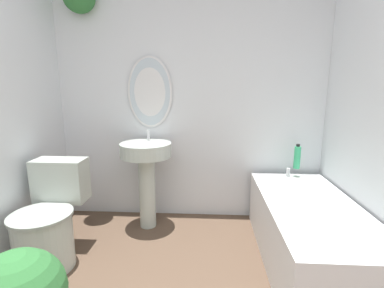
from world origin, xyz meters
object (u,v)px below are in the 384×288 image
toilet (49,222)px  shampoo_bottle (297,157)px  pedestal_sink (146,166)px  bathtub (309,232)px

toilet → shampoo_bottle: 2.18m
pedestal_sink → shampoo_bottle: pedestal_sink is taller
toilet → shampoo_bottle: shampoo_bottle is taller
toilet → bathtub: 1.96m
pedestal_sink → bathtub: pedestal_sink is taller
shampoo_bottle → toilet: bearing=-160.5°
toilet → pedestal_sink: (0.62, 0.59, 0.28)m
toilet → pedestal_sink: 0.90m
shampoo_bottle → bathtub: bearing=-96.8°
pedestal_sink → shampoo_bottle: bearing=5.4°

